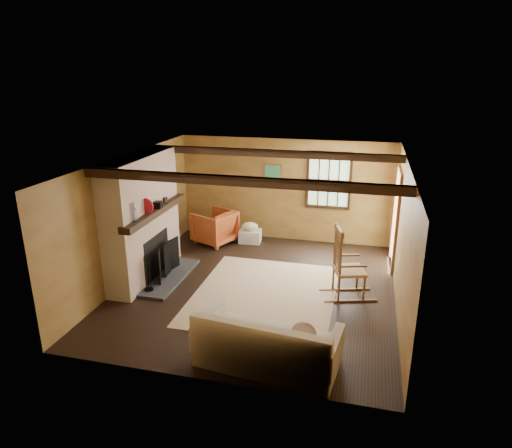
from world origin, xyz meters
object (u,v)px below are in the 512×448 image
(fireplace, at_px, (144,223))
(laundry_basket, at_px, (250,236))
(armchair, at_px, (215,227))
(rocking_chair, at_px, (347,268))
(sofa, at_px, (267,348))

(fireplace, relative_size, laundry_basket, 4.80)
(fireplace, height_order, armchair, fireplace)
(fireplace, xyz_separation_m, rocking_chair, (3.85, 0.09, -0.55))
(rocking_chair, relative_size, sofa, 0.64)
(sofa, xyz_separation_m, armchair, (-2.23, 4.32, 0.11))
(rocking_chair, relative_size, laundry_basket, 2.63)
(rocking_chair, height_order, sofa, rocking_chair)
(rocking_chair, height_order, laundry_basket, rocking_chair)
(rocking_chair, xyz_separation_m, sofa, (-0.92, -2.34, -0.27))
(fireplace, distance_m, sofa, 3.78)
(fireplace, xyz_separation_m, laundry_basket, (1.49, 2.30, -0.95))
(laundry_basket, bearing_deg, rocking_chair, -43.26)
(fireplace, distance_m, armchair, 2.30)
(fireplace, height_order, sofa, fireplace)
(sofa, bearing_deg, laundry_basket, 114.21)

